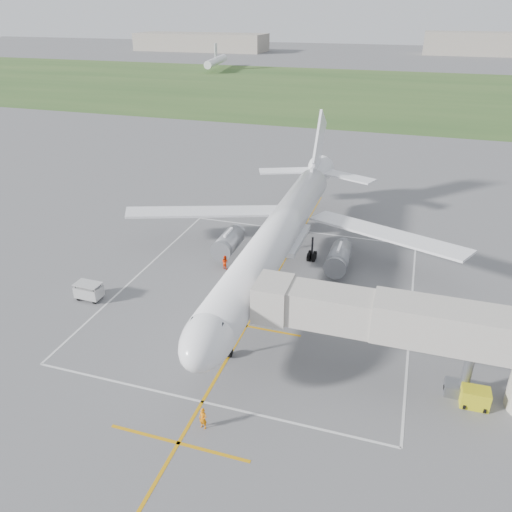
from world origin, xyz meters
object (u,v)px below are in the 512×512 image
(airliner, at_px, (279,234))
(ramp_worker_nose, at_px, (203,419))
(jet_bridge, at_px, (440,336))
(ramp_worker_wing, at_px, (225,262))
(baggage_cart, at_px, (89,291))
(gpu_unit, at_px, (475,398))

(airliner, distance_m, ramp_worker_nose, 23.30)
(jet_bridge, xyz_separation_m, ramp_worker_wing, (-21.39, 13.13, -3.95))
(airliner, distance_m, ramp_worker_wing, 6.81)
(baggage_cart, relative_size, ramp_worker_wing, 1.60)
(ramp_worker_nose, bearing_deg, airliner, 102.25)
(jet_bridge, relative_size, baggage_cart, 9.20)
(baggage_cart, distance_m, ramp_worker_nose, 20.87)
(ramp_worker_wing, bearing_deg, ramp_worker_nose, 126.75)
(ramp_worker_nose, xyz_separation_m, ramp_worker_wing, (-6.72, 21.88, -0.03))
(gpu_unit, xyz_separation_m, ramp_worker_wing, (-24.39, 14.08, 0.08))
(airliner, bearing_deg, gpu_unit, -39.07)
(jet_bridge, relative_size, gpu_unit, 11.90)
(airliner, xyz_separation_m, jet_bridge, (15.72, -14.25, 0.35))
(ramp_worker_nose, relative_size, ramp_worker_wing, 1.04)
(airliner, height_order, gpu_unit, airliner)
(airliner, relative_size, ramp_worker_wing, 29.43)
(airliner, xyz_separation_m, ramp_worker_nose, (1.06, -23.00, -3.57))
(jet_bridge, xyz_separation_m, ramp_worker_nose, (-14.66, -8.75, -3.92))
(gpu_unit, bearing_deg, ramp_worker_nose, -157.44)
(airliner, xyz_separation_m, gpu_unit, (18.72, -15.20, -3.68))
(jet_bridge, bearing_deg, baggage_cart, 174.19)
(gpu_unit, bearing_deg, baggage_cart, 171.87)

